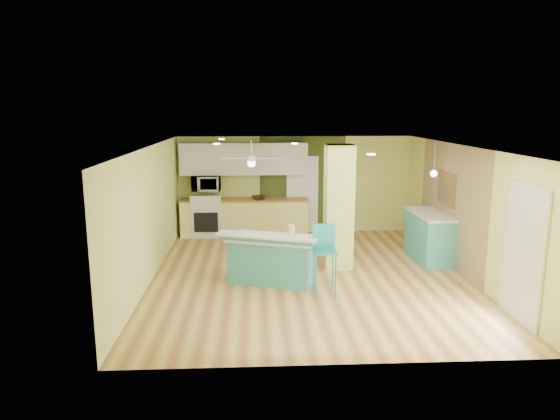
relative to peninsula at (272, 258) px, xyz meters
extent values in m
cube|color=#966034|center=(0.72, 0.34, -0.46)|extent=(6.00, 7.00, 0.01)
cube|color=white|center=(0.72, 0.34, 2.05)|extent=(6.00, 7.00, 0.01)
cube|color=#D1D773|center=(0.72, 3.84, 0.80)|extent=(6.00, 0.01, 2.50)
cube|color=#D1D773|center=(0.72, -3.17, 0.80)|extent=(6.00, 0.01, 2.50)
cube|color=#D1D773|center=(-2.28, 0.34, 0.80)|extent=(0.01, 7.00, 2.50)
cube|color=#D1D773|center=(3.73, 0.34, 0.80)|extent=(0.01, 7.00, 2.50)
cube|color=#876D4D|center=(3.71, 0.94, 0.80)|extent=(0.02, 3.40, 2.50)
cube|color=#3B451B|center=(0.92, 3.83, 0.80)|extent=(2.20, 0.02, 2.50)
cube|color=white|center=(0.92, 3.80, 0.55)|extent=(0.82, 0.05, 2.00)
cube|color=silver|center=(3.69, -1.96, 0.60)|extent=(0.04, 1.08, 2.10)
cube|color=#BBD763|center=(1.37, 0.84, 0.80)|extent=(0.55, 0.55, 2.50)
cube|color=#EBE27B|center=(-0.58, 3.54, 0.00)|extent=(3.20, 0.60, 0.90)
cube|color=olive|center=(-0.58, 3.54, 0.47)|extent=(3.25, 0.63, 0.04)
cube|color=silver|center=(-1.53, 3.54, 0.00)|extent=(0.76, 0.64, 0.90)
cube|color=black|center=(-1.53, 3.21, -0.03)|extent=(0.59, 0.02, 0.50)
cube|color=silver|center=(-1.53, 3.24, 0.54)|extent=(0.76, 0.06, 0.18)
cube|color=silver|center=(-0.58, 3.66, 1.50)|extent=(3.20, 0.34, 0.80)
imported|color=white|center=(-1.53, 3.54, 0.90)|extent=(0.70, 0.48, 0.39)
cylinder|color=silver|center=(-0.38, 2.34, 1.85)|extent=(0.03, 0.03, 0.40)
cylinder|color=silver|center=(-0.38, 2.34, 1.65)|extent=(0.24, 0.24, 0.10)
sphere|color=white|center=(-0.38, 2.34, 1.53)|extent=(0.18, 0.18, 0.18)
cylinder|color=silver|center=(3.37, 1.09, 1.74)|extent=(0.01, 0.01, 0.62)
sphere|color=white|center=(3.37, 1.09, 1.43)|extent=(0.14, 0.14, 0.14)
cube|color=brown|center=(3.69, 1.14, 1.10)|extent=(0.03, 0.90, 0.70)
cube|color=teal|center=(0.01, 0.02, -0.05)|extent=(1.69, 1.21, 0.81)
cube|color=beige|center=(0.01, 0.02, 0.37)|extent=(1.80, 1.33, 0.04)
cube|color=teal|center=(-0.11, -0.32, 0.46)|extent=(1.67, 0.68, 0.12)
cube|color=beige|center=(-0.11, -0.32, 0.51)|extent=(1.86, 0.95, 0.04)
cylinder|color=teal|center=(0.71, -0.89, -0.07)|extent=(0.03, 0.03, 0.77)
cylinder|color=teal|center=(1.05, -0.90, -0.07)|extent=(0.03, 0.03, 0.77)
cylinder|color=teal|center=(0.71, -0.55, -0.07)|extent=(0.03, 0.03, 0.77)
cylinder|color=teal|center=(1.05, -0.56, -0.07)|extent=(0.03, 0.03, 0.77)
cube|color=teal|center=(0.88, -0.72, 0.33)|extent=(0.41, 0.41, 0.03)
cube|color=teal|center=(0.88, -0.54, 0.56)|extent=(0.41, 0.03, 0.43)
cube|color=teal|center=(3.42, 1.24, 0.04)|extent=(0.63, 1.52, 0.98)
cube|color=white|center=(3.42, 1.24, 0.55)|extent=(0.67, 1.59, 0.04)
imported|color=#322014|center=(-0.22, 3.50, 0.53)|extent=(0.43, 0.43, 0.08)
cylinder|color=gold|center=(0.37, 0.21, 0.49)|extent=(0.13, 0.13, 0.18)
camera|label=1|loc=(-0.31, -8.93, 2.74)|focal=32.00mm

